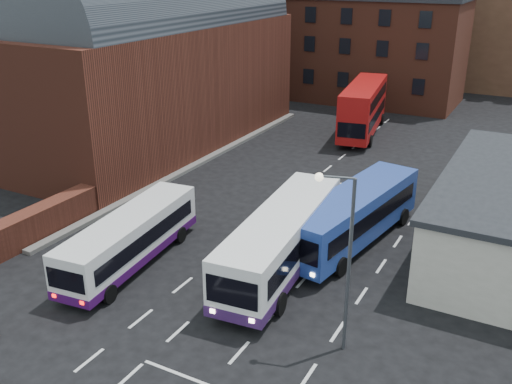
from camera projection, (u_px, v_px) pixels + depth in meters
The scene contains 10 objects.
ground at pixel (152, 310), 25.78m from camera, with size 180.00×180.00×0.00m, color black.
railway_station at pixel (153, 54), 46.88m from camera, with size 12.00×28.00×16.00m.
forecourt_wall at pixel (26, 229), 31.54m from camera, with size 1.20×10.00×1.80m, color #602B1E.
brick_terrace at pixel (360, 50), 63.98m from camera, with size 22.00×10.00×11.00m, color brown.
castle_keep at pixel (497, 33), 74.91m from camera, with size 22.00×22.00×12.00m, color brown.
bus_white_outbound at pixel (130, 236), 29.15m from camera, with size 3.25×10.04×2.69m.
bus_white_inbound at pixel (282, 237), 28.43m from camera, with size 3.74×11.90×3.19m.
bus_blue at pixel (354, 213), 31.27m from camera, with size 4.26×11.47×3.06m.
bus_red_double at pixel (363, 108), 51.27m from camera, with size 4.41×11.74×4.59m.
street_lamp at pixel (343, 249), 21.57m from camera, with size 1.48×0.59×7.51m.
Camera 1 is at (14.48, -17.11, 14.59)m, focal length 40.00 mm.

